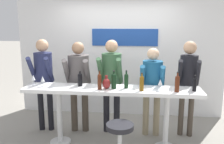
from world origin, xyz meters
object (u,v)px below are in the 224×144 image
Objects in this scene: wine_bottle_5 at (100,81)px; wine_glass_0 at (160,83)px; person_center_left at (111,76)px; person_center at (152,83)px; wine_bottle_3 at (142,82)px; wine_bottle_0 at (126,80)px; bar_stool at (120,140)px; wine_glass_1 at (43,79)px; wine_bottle_6 at (195,84)px; decorative_vase at (106,83)px; person_left at (79,77)px; person_far_left at (44,75)px; wine_bottle_4 at (114,80)px; tasting_table at (111,97)px; person_center_right at (188,78)px; wine_glass_2 at (33,78)px; wine_bottle_2 at (80,79)px; wine_bottle_1 at (177,83)px.

wine_bottle_5 is 0.95m from wine_glass_0.
person_center_left is 1.08× the size of person_center.
wine_bottle_0 is at bearing 155.14° from wine_bottle_3.
bar_stool is 3.88× the size of wine_glass_1.
bar_stool is at bearing -149.63° from wine_bottle_6.
bar_stool is 0.95m from wine_bottle_3.
decorative_vase is (-0.75, -0.52, 0.10)m from person_center.
person_left is 5.79× the size of wine_bottle_0.
person_far_left reaches higher than decorative_vase.
wine_glass_1 reaches higher than bar_stool.
wine_glass_0 is at bearing -23.51° from person_left.
wine_bottle_4 is at bearing -39.55° from person_left.
wine_bottle_3 is 0.29m from wine_glass_0.
person_far_left is at bearing 169.24° from wine_bottle_6.
wine_bottle_5 is at bearing -176.49° from wine_glass_0.
person_center is (0.68, 0.47, 0.14)m from tasting_table.
decorative_vase is (-1.38, -0.57, -0.00)m from person_center_right.
person_far_left is 1.26m from person_center_left.
person_left is 0.78m from wine_bottle_5.
wine_bottle_6 reaches higher than wine_glass_0.
person_center_right is at bearing 7.21° from person_center.
wine_bottle_5 is (-0.66, -0.01, 0.01)m from wine_bottle_3.
person_far_left reaches higher than wine_glass_2.
person_center_right is at bearing 47.20° from bar_stool.
person_far_left is 9.89× the size of wine_glass_2.
bar_stool is 0.39× the size of person_far_left.
wine_bottle_2 is at bearing 170.43° from wine_bottle_4.
wine_bottle_0 is 0.54m from wine_glass_0.
wine_bottle_1 reaches higher than wine_glass_2.
person_center_left is at bearing -0.16° from person_left.
wine_bottle_3 is at bearing -21.12° from person_far_left.
wine_bottle_5 is (0.36, -0.17, 0.02)m from wine_bottle_2.
person_left is 5.96× the size of wine_bottle_3.
decorative_vase is (0.10, 0.05, -0.05)m from wine_bottle_5.
wine_bottle_3 reaches higher than wine_bottle_6.
person_far_left is 1.08× the size of person_center.
wine_bottle_6 is (1.26, -0.00, -0.02)m from wine_bottle_4.
wine_glass_2 is (-1.82, 0.13, -0.01)m from wine_bottle_3.
person_left is 1.30m from wine_bottle_3.
person_center is at bearing 15.70° from wine_glass_1.
wine_glass_0 is (0.58, 0.64, 0.68)m from bar_stool.
person_center is 0.92m from decorative_vase.
person_left is 1.34m from person_center.
person_far_left reaches higher than wine_glass_1.
wine_glass_1 is (0.18, -0.51, 0.04)m from person_far_left.
wine_bottle_5 is at bearing -149.66° from tasting_table.
decorative_vase is (-0.12, -0.02, -0.05)m from wine_bottle_4.
decorative_vase is at bearing -167.29° from wine_bottle_0.
bar_stool is at bearing -109.81° from person_center.
person_center_left is at bearing -1.12° from person_far_left.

